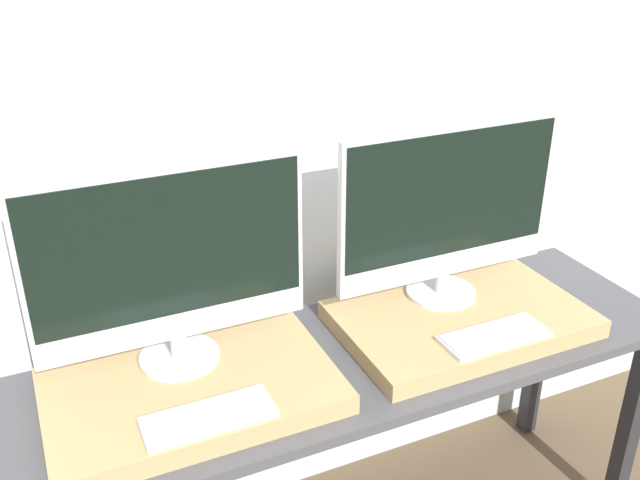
% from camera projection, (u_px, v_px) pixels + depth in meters
% --- Properties ---
extents(wall_back, '(8.00, 0.04, 2.60)m').
position_uv_depth(wall_back, '(281.00, 115.00, 1.92)').
color(wall_back, silver).
rests_on(wall_back, ground_plane).
extents(workbench, '(1.96, 0.55, 0.73)m').
position_uv_depth(workbench, '(334.00, 383.00, 1.92)').
color(workbench, '#47474C').
rests_on(workbench, ground_plane).
extents(wooden_riser_left, '(0.69, 0.43, 0.05)m').
position_uv_depth(wooden_riser_left, '(192.00, 391.00, 1.72)').
color(wooden_riser_left, tan).
rests_on(wooden_riser_left, workbench).
extents(monitor_left, '(0.67, 0.20, 0.51)m').
position_uv_depth(monitor_left, '(170.00, 264.00, 1.67)').
color(monitor_left, silver).
rests_on(monitor_left, wooden_riser_left).
extents(keyboard_left, '(0.30, 0.11, 0.01)m').
position_uv_depth(keyboard_left, '(209.00, 416.00, 1.58)').
color(keyboard_left, silver).
rests_on(keyboard_left, wooden_riser_left).
extents(wooden_riser_right, '(0.69, 0.43, 0.05)m').
position_uv_depth(wooden_riser_right, '(461.00, 319.00, 2.01)').
color(wooden_riser_right, tan).
rests_on(wooden_riser_right, workbench).
extents(monitor_right, '(0.67, 0.20, 0.51)m').
position_uv_depth(monitor_right, '(448.00, 210.00, 1.96)').
color(monitor_right, silver).
rests_on(monitor_right, wooden_riser_right).
extents(keyboard_right, '(0.30, 0.11, 0.01)m').
position_uv_depth(keyboard_right, '(494.00, 336.00, 1.87)').
color(keyboard_right, silver).
rests_on(keyboard_right, wooden_riser_right).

